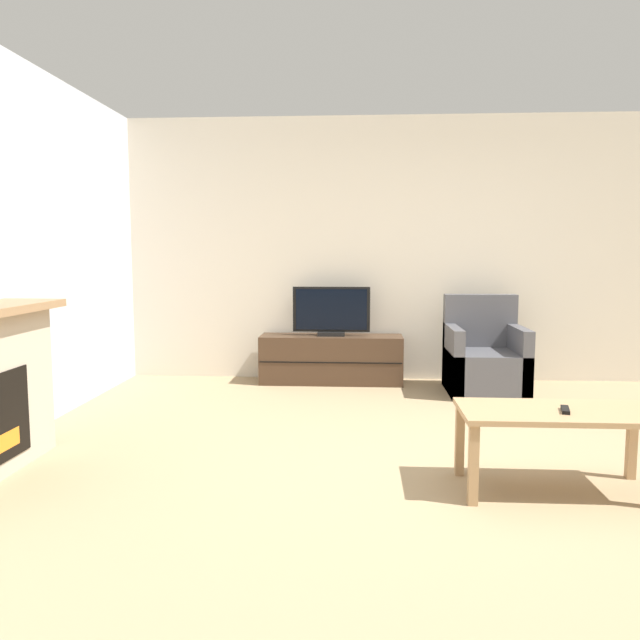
# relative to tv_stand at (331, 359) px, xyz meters

# --- Properties ---
(ground_plane) EXTENTS (24.00, 24.00, 0.00)m
(ground_plane) POSITION_rel_tv_stand_xyz_m (0.94, -2.52, -0.24)
(ground_plane) COLOR #9E8460
(wall_back) EXTENTS (12.00, 0.06, 2.70)m
(wall_back) POSITION_rel_tv_stand_xyz_m (0.94, 0.27, 1.11)
(wall_back) COLOR beige
(wall_back) RESTS_ON ground
(tv_stand) EXTENTS (1.43, 0.41, 0.48)m
(tv_stand) POSITION_rel_tv_stand_xyz_m (0.00, 0.00, 0.00)
(tv_stand) COLOR #422D1E
(tv_stand) RESTS_ON ground
(tv) EXTENTS (0.78, 0.18, 0.49)m
(tv) POSITION_rel_tv_stand_xyz_m (-0.00, -0.00, 0.47)
(tv) COLOR black
(tv) RESTS_ON tv_stand
(armchair) EXTENTS (0.70, 0.76, 0.91)m
(armchair) POSITION_rel_tv_stand_xyz_m (1.47, -0.33, 0.05)
(armchair) COLOR #4C4C51
(armchair) RESTS_ON ground
(coffee_table) EXTENTS (1.07, 0.53, 0.46)m
(coffee_table) POSITION_rel_tv_stand_xyz_m (1.37, -2.82, 0.16)
(coffee_table) COLOR #A37F56
(coffee_table) RESTS_ON ground
(remote) EXTENTS (0.08, 0.16, 0.02)m
(remote) POSITION_rel_tv_stand_xyz_m (1.40, -2.86, 0.23)
(remote) COLOR black
(remote) RESTS_ON coffee_table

